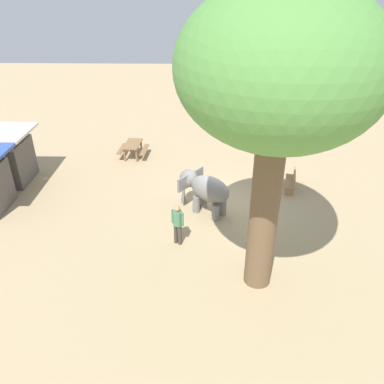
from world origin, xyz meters
TOP-DOWN VIEW (x-y plane):
  - ground_plane at (0.00, 0.00)m, footprint 60.00×60.00m
  - elephant at (-0.54, 0.74)m, footprint 2.17×2.30m
  - person_handler at (-2.79, 1.73)m, footprint 0.32×0.46m
  - shade_tree_main at (-4.69, -0.95)m, footprint 5.66×5.18m
  - wooden_bench at (1.38, -3.24)m, footprint 1.45×0.69m
  - picnic_table_near at (4.91, 4.59)m, footprint 1.60×1.59m
  - market_stall_white at (1.99, 9.99)m, footprint 2.50×2.50m

SIDE VIEW (x-z plane):
  - ground_plane at x=0.00m, z-range 0.00..0.00m
  - wooden_bench at x=1.38m, z-range 0.03..0.91m
  - picnic_table_near at x=4.91m, z-range 0.20..0.98m
  - person_handler at x=-2.79m, z-range 0.14..1.76m
  - elephant at x=-0.54m, z-range 0.23..1.91m
  - market_stall_white at x=1.99m, z-range -0.12..2.40m
  - shade_tree_main at x=-4.69m, z-range 2.25..11.00m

